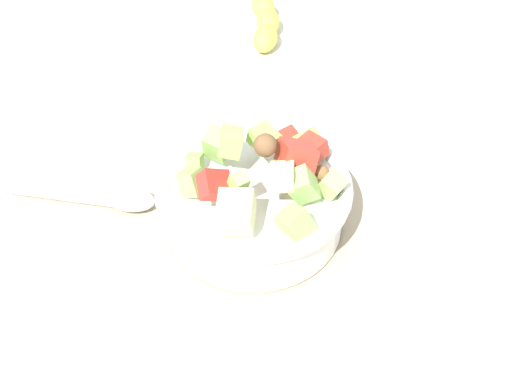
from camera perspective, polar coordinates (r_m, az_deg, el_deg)
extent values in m
plane|color=silver|center=(0.75, -0.62, -2.60)|extent=(2.40, 2.40, 0.00)
cube|color=tan|center=(0.75, -0.62, -2.45)|extent=(0.46, 0.32, 0.01)
cylinder|color=white|center=(0.72, 0.00, -0.94)|extent=(0.19, 0.19, 0.06)
torus|color=white|center=(0.70, 0.00, 0.65)|extent=(0.21, 0.21, 0.02)
cube|color=#8CB74C|center=(0.73, 4.54, 4.02)|extent=(0.04, 0.04, 0.03)
cube|color=#A3CC6B|center=(0.67, 3.97, 0.59)|extent=(0.04, 0.05, 0.04)
sphere|color=brown|center=(0.70, 5.62, 1.63)|extent=(0.03, 0.03, 0.03)
cube|color=#9EC656|center=(0.71, 0.67, 4.61)|extent=(0.03, 0.03, 0.02)
cube|color=#93C160|center=(0.71, -5.24, 2.45)|extent=(0.03, 0.03, 0.03)
cube|color=#93C160|center=(0.69, -5.53, 0.85)|extent=(0.03, 0.03, 0.04)
cube|color=#BC3828|center=(0.74, 2.72, 4.57)|extent=(0.03, 0.03, 0.02)
sphere|color=brown|center=(0.67, 0.80, 4.03)|extent=(0.04, 0.04, 0.03)
cube|color=red|center=(0.65, -3.35, 0.45)|extent=(0.04, 0.04, 0.04)
cube|color=#A3CC6B|center=(0.69, -2.35, 4.18)|extent=(0.03, 0.04, 0.04)
cube|color=beige|center=(0.64, -1.72, -1.73)|extent=(0.05, 0.06, 0.04)
cube|color=#A3CC6B|center=(0.69, 6.43, 0.52)|extent=(0.03, 0.03, 0.04)
cube|color=#A3CC6B|center=(0.65, -1.50, 0.83)|extent=(0.02, 0.02, 0.02)
cube|color=#93C160|center=(0.71, -3.30, 4.13)|extent=(0.03, 0.04, 0.04)
cube|color=#93C160|center=(0.65, 3.46, -2.84)|extent=(0.04, 0.04, 0.05)
cube|color=#BC3828|center=(0.68, 3.49, 3.12)|extent=(0.05, 0.06, 0.04)
cube|color=#BC3828|center=(0.71, 4.63, 3.66)|extent=(0.03, 0.04, 0.03)
cube|color=beige|center=(0.66, 2.09, 1.19)|extent=(0.04, 0.04, 0.03)
ellipsoid|color=#B7B7BC|center=(0.77, -10.62, -0.65)|extent=(0.07, 0.06, 0.01)
cube|color=#B7B7BC|center=(0.80, -16.61, -0.01)|extent=(0.13, 0.09, 0.01)
ellipsoid|color=yellow|center=(1.01, 0.80, 13.01)|extent=(0.06, 0.07, 0.04)
ellipsoid|color=yellow|center=(1.05, 1.03, 14.34)|extent=(0.06, 0.06, 0.04)
ellipsoid|color=yellow|center=(1.09, 0.61, 15.57)|extent=(0.07, 0.06, 0.04)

